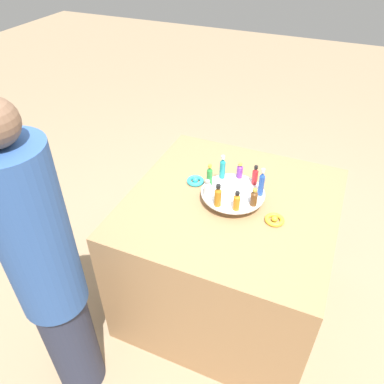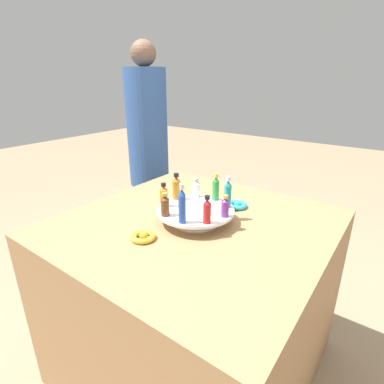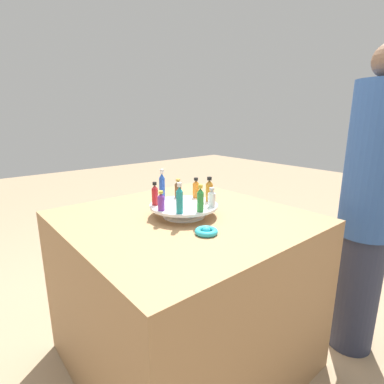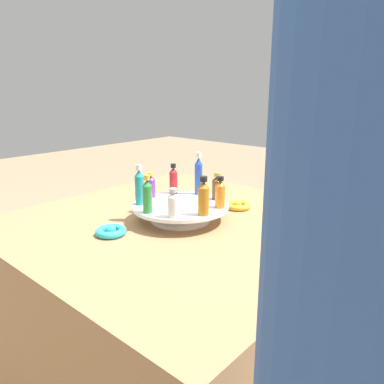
# 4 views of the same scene
# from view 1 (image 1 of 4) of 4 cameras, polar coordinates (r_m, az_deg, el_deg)

# --- Properties ---
(ground_plane) EXTENTS (12.00, 12.00, 0.00)m
(ground_plane) POSITION_cam_1_polar(r_m,az_deg,el_deg) (2.48, 4.91, -15.56)
(ground_plane) COLOR #997F60
(party_table) EXTENTS (1.04, 1.04, 0.79)m
(party_table) POSITION_cam_1_polar(r_m,az_deg,el_deg) (2.18, 5.46, -9.38)
(party_table) COLOR #9E754C
(party_table) RESTS_ON ground_plane
(display_stand) EXTENTS (0.32, 0.32, 0.06)m
(display_stand) POSITION_cam_1_polar(r_m,az_deg,el_deg) (1.89, 6.23, -0.44)
(display_stand) COLOR white
(display_stand) RESTS_ON party_table
(bottle_teal) EXTENTS (0.03, 0.03, 0.13)m
(bottle_teal) POSITION_cam_1_polar(r_m,az_deg,el_deg) (1.93, 4.67, 3.72)
(bottle_teal) COLOR teal
(bottle_teal) RESTS_ON display_stand
(bottle_green) EXTENTS (0.03, 0.03, 0.12)m
(bottle_green) POSITION_cam_1_polar(r_m,az_deg,el_deg) (1.89, 2.70, 2.55)
(bottle_green) COLOR #288438
(bottle_green) RESTS_ON display_stand
(bottle_clear) EXTENTS (0.03, 0.03, 0.09)m
(bottle_clear) POSITION_cam_1_polar(r_m,az_deg,el_deg) (1.82, 2.34, 0.55)
(bottle_clear) COLOR silver
(bottle_clear) RESTS_ON display_stand
(bottle_amber) EXTENTS (0.03, 0.03, 0.12)m
(bottle_amber) POSITION_cam_1_polar(r_m,az_deg,el_deg) (1.75, 3.96, -0.63)
(bottle_amber) COLOR #AD6B19
(bottle_amber) RESTS_ON display_stand
(bottle_orange) EXTENTS (0.03, 0.03, 0.10)m
(bottle_orange) POSITION_cam_1_polar(r_m,az_deg,el_deg) (1.74, 6.82, -1.44)
(bottle_orange) COLOR orange
(bottle_orange) RESTS_ON display_stand
(bottle_brown) EXTENTS (0.03, 0.03, 0.09)m
(bottle_brown) POSITION_cam_1_polar(r_m,az_deg,el_deg) (1.78, 9.43, -0.86)
(bottle_brown) COLOR brown
(bottle_brown) RESTS_ON display_stand
(bottle_blue) EXTENTS (0.03, 0.03, 0.15)m
(bottle_blue) POSITION_cam_1_polar(r_m,az_deg,el_deg) (1.84, 10.55, 1.35)
(bottle_blue) COLOR #234CAD
(bottle_blue) RESTS_ON display_stand
(bottle_red) EXTENTS (0.03, 0.03, 0.11)m
(bottle_red) POSITION_cam_1_polar(r_m,az_deg,el_deg) (1.92, 9.58, 2.46)
(bottle_red) COLOR #B21E23
(bottle_red) RESTS_ON display_stand
(bottle_purple) EXTENTS (0.03, 0.03, 0.09)m
(bottle_purple) POSITION_cam_1_polar(r_m,az_deg,el_deg) (1.96, 7.29, 3.22)
(bottle_purple) COLOR #702D93
(bottle_purple) RESTS_ON display_stand
(ribbon_bow_gold) EXTENTS (0.09, 0.09, 0.03)m
(ribbon_bow_gold) POSITION_cam_1_polar(r_m,az_deg,el_deg) (1.82, 12.47, -4.13)
(ribbon_bow_gold) COLOR gold
(ribbon_bow_gold) RESTS_ON party_table
(ribbon_bow_teal) EXTENTS (0.09, 0.09, 0.03)m
(ribbon_bow_teal) POSITION_cam_1_polar(r_m,az_deg,el_deg) (2.02, 0.52, 1.72)
(ribbon_bow_teal) COLOR #2DB7CC
(ribbon_bow_teal) RESTS_ON party_table
(person_figure) EXTENTS (0.27, 0.27, 1.56)m
(person_figure) POSITION_cam_1_polar(r_m,az_deg,el_deg) (1.65, -20.92, -12.21)
(person_figure) COLOR #282D42
(person_figure) RESTS_ON ground_plane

